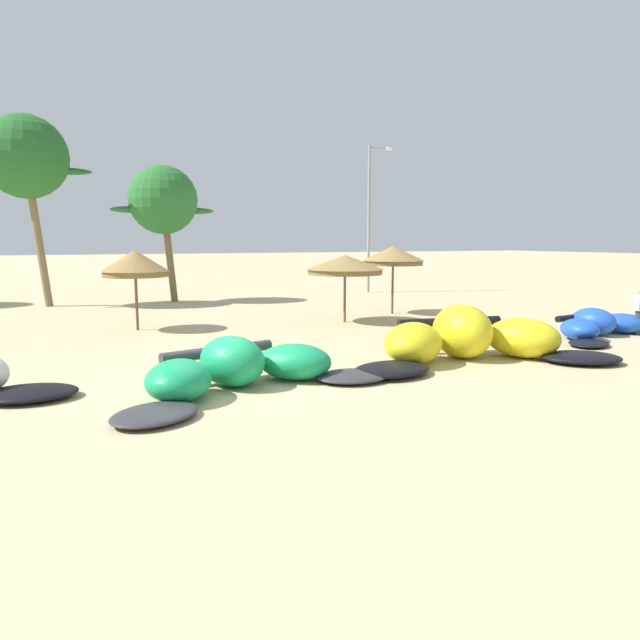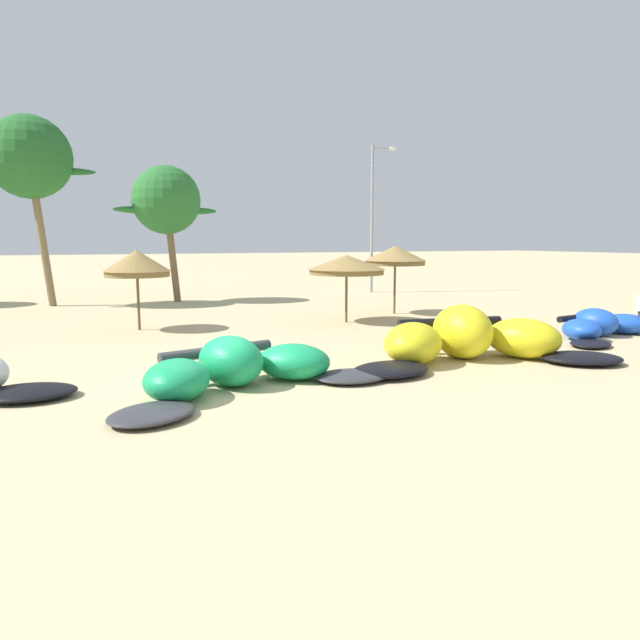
% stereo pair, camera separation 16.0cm
% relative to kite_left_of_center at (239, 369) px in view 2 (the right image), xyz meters
% --- Properties ---
extents(ground_plane, '(260.00, 260.00, 0.00)m').
position_rel_kite_left_of_center_xyz_m(ground_plane, '(-0.28, 0.83, -0.44)').
color(ground_plane, '#C6B284').
extents(kite_left_of_center, '(6.76, 4.01, 1.13)m').
position_rel_kite_left_of_center_xyz_m(kite_left_of_center, '(0.00, 0.00, 0.00)').
color(kite_left_of_center, '#333338').
rests_on(kite_left_of_center, ground).
extents(kite_center, '(7.81, 4.28, 1.50)m').
position_rel_kite_left_of_center_xyz_m(kite_center, '(6.59, 0.35, 0.14)').
color(kite_center, black).
rests_on(kite_center, ground).
extents(kite_right_of_center, '(5.97, 3.22, 0.95)m').
position_rel_kite_left_of_center_xyz_m(kite_right_of_center, '(13.31, 1.67, -0.07)').
color(kite_right_of_center, black).
rests_on(kite_right_of_center, ground).
extents(beach_umbrella_middle, '(2.41, 2.41, 2.91)m').
position_rel_kite_left_of_center_xyz_m(beach_umbrella_middle, '(-0.83, 9.82, 2.00)').
color(beach_umbrella_middle, brown).
rests_on(beach_umbrella_middle, ground).
extents(beach_umbrella_near_palms, '(3.10, 3.10, 2.68)m').
position_rel_kite_left_of_center_xyz_m(beach_umbrella_near_palms, '(6.98, 8.48, 1.87)').
color(beach_umbrella_near_palms, brown).
rests_on(beach_umbrella_near_palms, ground).
extents(beach_umbrella_outermost, '(2.76, 2.76, 3.01)m').
position_rel_kite_left_of_center_xyz_m(beach_umbrella_outermost, '(10.20, 10.06, 2.15)').
color(beach_umbrella_outermost, brown).
rests_on(beach_umbrella_outermost, ground).
extents(palm_left_of_gap, '(5.95, 3.97, 9.19)m').
position_rel_kite_left_of_center_xyz_m(palm_left_of_gap, '(-4.33, 19.79, 6.71)').
color(palm_left_of_gap, '#7F6647').
rests_on(palm_left_of_gap, ground).
extents(palm_center_left, '(5.33, 3.55, 7.12)m').
position_rel_kite_left_of_center_xyz_m(palm_center_left, '(1.98, 19.40, 4.85)').
color(palm_center_left, brown).
rests_on(palm_center_left, ground).
extents(lamppost_west_center, '(1.75, 0.24, 9.02)m').
position_rel_kite_left_of_center_xyz_m(lamppost_west_center, '(14.73, 19.97, 4.61)').
color(lamppost_west_center, gray).
rests_on(lamppost_west_center, ground).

